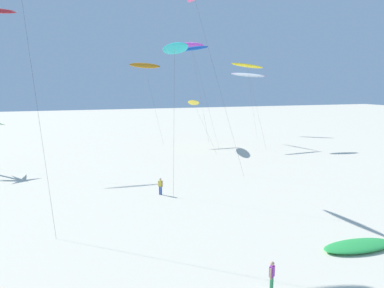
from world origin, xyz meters
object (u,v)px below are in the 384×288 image
flying_kite_4 (175,49)px  person_near_left (160,186)px  flying_kite_9 (248,75)px  flying_kite_3 (247,66)px  flying_kite_1 (191,45)px  grounded_kite_0 (358,246)px  flying_kite_0 (193,49)px  flying_kite_6 (145,66)px  flying_kite_8 (194,103)px  person_foreground_walker (272,276)px

flying_kite_4 → person_near_left: 12.85m
flying_kite_9 → flying_kite_3: bearing=-118.7°
flying_kite_1 → grounded_kite_0: flying_kite_1 is taller
flying_kite_0 → grounded_kite_0: flying_kite_0 is taller
flying_kite_6 → grounded_kite_0: flying_kite_6 is taller
flying_kite_8 → grounded_kite_0: flying_kite_8 is taller
flying_kite_6 → flying_kite_3: bearing=-32.8°
flying_kite_1 → person_foreground_walker: (-14.06, -52.18, -16.80)m
flying_kite_4 → person_foreground_walker: size_ratio=8.47×
flying_kite_3 → grounded_kite_0: bearing=-107.9°
flying_kite_4 → flying_kite_9: flying_kite_4 is taller
flying_kite_8 → person_foreground_walker: bearing=-104.5°
flying_kite_4 → grounded_kite_0: size_ratio=2.80×
flying_kite_4 → flying_kite_9: 46.18m
flying_kite_0 → flying_kite_3: (7.97, -5.11, -3.03)m
flying_kite_1 → flying_kite_3: bearing=-59.3°
flying_kite_6 → flying_kite_9: 23.84m
person_near_left → flying_kite_9: bearing=52.5°
flying_kite_6 → grounded_kite_0: (2.88, -49.05, -13.54)m
flying_kite_1 → flying_kite_3: flying_kite_1 is taller
flying_kite_0 → flying_kite_1: bearing=74.0°
flying_kite_3 → person_foreground_walker: size_ratio=8.53×
person_foreground_walker → person_near_left: 17.65m
flying_kite_1 → person_foreground_walker: flying_kite_1 is taller
flying_kite_4 → person_foreground_walker: (-0.76, -18.83, -12.62)m
flying_kite_6 → person_foreground_walker: 53.29m
flying_kite_9 → grounded_kite_0: size_ratio=2.63×
flying_kite_0 → flying_kite_3: size_ratio=1.23×
flying_kite_8 → grounded_kite_0: bearing=-94.3°
flying_kite_9 → grounded_kite_0: 58.53m
flying_kite_1 → flying_kite_4: (-13.30, -33.35, -4.18)m
flying_kite_0 → flying_kite_8: size_ratio=1.64×
flying_kite_1 → person_foreground_walker: size_ratio=11.22×
flying_kite_4 → flying_kite_3: bearing=49.0°
grounded_kite_0 → flying_kite_3: bearing=72.1°
flying_kite_4 → flying_kite_6: 32.92m
person_foreground_walker → flying_kite_9: bearing=63.1°
flying_kite_3 → grounded_kite_0: flying_kite_3 is taller
flying_kite_9 → flying_kite_0: bearing=-149.7°
grounded_kite_0 → person_near_left: 17.61m
flying_kite_0 → flying_kite_1: 5.94m
flying_kite_6 → person_near_left: size_ratio=9.08×
flying_kite_3 → flying_kite_8: (-9.72, -0.22, -6.09)m
flying_kite_4 → grounded_kite_0: flying_kite_4 is taller
flying_kite_1 → flying_kite_6: flying_kite_1 is taller
person_near_left → flying_kite_8: bearing=63.5°
flying_kite_3 → flying_kite_8: 11.47m
flying_kite_1 → flying_kite_4: flying_kite_1 is taller
flying_kite_0 → person_foreground_walker: flying_kite_0 is taller
flying_kite_4 → person_near_left: flying_kite_4 is taller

